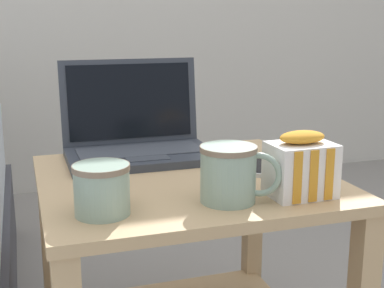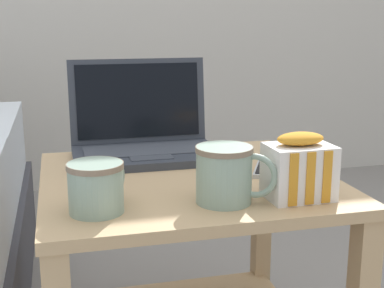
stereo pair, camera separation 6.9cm
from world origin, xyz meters
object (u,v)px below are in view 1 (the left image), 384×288
(mug_front_left, at_px, (230,171))
(mug_front_right, at_px, (103,186))
(laptop, at_px, (138,137))
(snack_bag, at_px, (301,167))
(cell_phone, at_px, (267,166))

(mug_front_left, relative_size, mug_front_right, 1.16)
(laptop, bearing_deg, mug_front_left, -76.97)
(snack_bag, bearing_deg, mug_front_right, 177.03)
(snack_bag, bearing_deg, laptop, 120.22)
(snack_bag, relative_size, cell_phone, 0.77)
(laptop, height_order, mug_front_right, laptop)
(laptop, xyz_separation_m, mug_front_right, (-0.14, -0.37, 0.00))
(laptop, xyz_separation_m, mug_front_left, (0.09, -0.37, 0.01))
(mug_front_right, relative_size, snack_bag, 0.95)
(mug_front_left, bearing_deg, laptop, 103.03)
(laptop, bearing_deg, cell_phone, -38.14)
(laptop, bearing_deg, snack_bag, -59.78)
(mug_front_right, xyz_separation_m, snack_bag, (0.37, -0.02, 0.01))
(laptop, distance_m, cell_phone, 0.32)
(mug_front_right, bearing_deg, laptop, 68.92)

